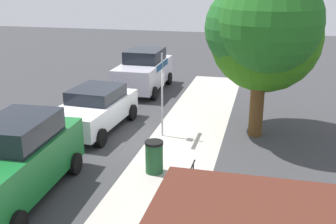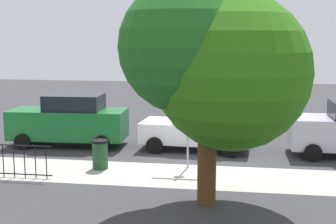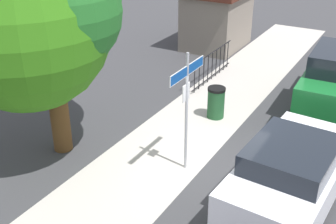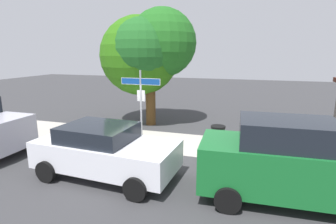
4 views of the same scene
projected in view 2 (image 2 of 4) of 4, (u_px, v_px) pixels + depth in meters
The scene contains 8 objects.
ground_plane at pixel (179, 164), 16.08m from camera, with size 60.00×60.00×0.00m, color #38383A.
sidewalk_strip at pixel (114, 172), 15.11m from camera, with size 24.00×2.60×0.00m, color #B3ACA2.
street_sign at pixel (188, 107), 15.30m from camera, with size 1.58×0.07×3.04m.
shade_tree at pixel (215, 62), 11.63m from camera, with size 4.85×4.12×5.85m.
car_white at pixel (197, 129), 18.08m from camera, with size 4.34×2.29×1.58m.
car_green at pixel (69, 120), 18.73m from camera, with size 4.75×2.14×2.12m.
iron_fence at pixel (3, 160), 14.54m from camera, with size 3.24×0.04×1.07m.
trash_bin at pixel (100, 154), 15.51m from camera, with size 0.55×0.55×0.98m.
Camera 2 is at (-1.97, 15.46, 4.38)m, focal length 49.20 mm.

